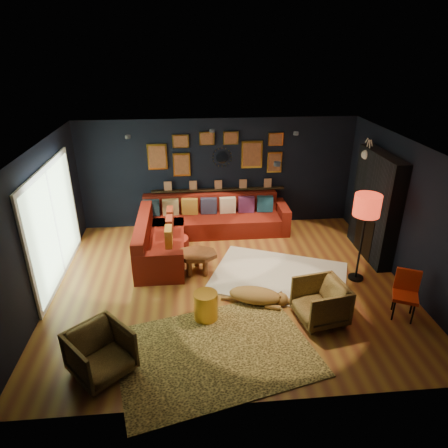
{
  "coord_description": "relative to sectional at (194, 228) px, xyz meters",
  "views": [
    {
      "loc": [
        -0.69,
        -6.36,
        4.22
      ],
      "look_at": [
        -0.08,
        0.3,
        1.11
      ],
      "focal_mm": 32.0,
      "sensor_mm": 36.0,
      "label": 1
    }
  ],
  "objects": [
    {
      "name": "floor",
      "position": [
        0.61,
        -1.81,
        -0.32
      ],
      "size": [
        6.5,
        6.5,
        0.0
      ],
      "primitive_type": "plane",
      "color": "#9A6426",
      "rests_on": "ground"
    },
    {
      "name": "room_walls",
      "position": [
        0.61,
        -1.81,
        1.27
      ],
      "size": [
        6.5,
        6.5,
        6.5
      ],
      "color": "black",
      "rests_on": "ground"
    },
    {
      "name": "sectional",
      "position": [
        0.0,
        0.0,
        0.0
      ],
      "size": [
        3.41,
        2.69,
        0.86
      ],
      "color": "maroon",
      "rests_on": "ground"
    },
    {
      "name": "ledge",
      "position": [
        0.61,
        0.87,
        0.6
      ],
      "size": [
        3.2,
        0.12,
        0.04
      ],
      "primitive_type": "cube",
      "color": "black",
      "rests_on": "room_walls"
    },
    {
      "name": "gallery_wall",
      "position": [
        0.6,
        0.91,
        1.48
      ],
      "size": [
        3.15,
        0.04,
        1.02
      ],
      "color": "gold",
      "rests_on": "room_walls"
    },
    {
      "name": "sunburst_mirror",
      "position": [
        0.71,
        0.91,
        1.38
      ],
      "size": [
        0.47,
        0.16,
        0.47
      ],
      "color": "silver",
      "rests_on": "room_walls"
    },
    {
      "name": "fireplace",
      "position": [
        3.71,
        -0.91,
        0.7
      ],
      "size": [
        0.31,
        1.6,
        2.2
      ],
      "color": "black",
      "rests_on": "ground"
    },
    {
      "name": "deer_head",
      "position": [
        3.75,
        -0.41,
        1.73
      ],
      "size": [
        0.5,
        0.28,
        0.45
      ],
      "color": "white",
      "rests_on": "fireplace"
    },
    {
      "name": "sliding_door",
      "position": [
        -2.6,
        -1.21,
        0.78
      ],
      "size": [
        0.06,
        2.8,
        2.2
      ],
      "color": "white",
      "rests_on": "ground"
    },
    {
      "name": "ceiling_spots",
      "position": [
        0.61,
        -1.01,
        2.24
      ],
      "size": [
        3.3,
        2.5,
        0.06
      ],
      "color": "black",
      "rests_on": "room_walls"
    },
    {
      "name": "shag_rug",
      "position": [
        1.59,
        -1.69,
        -0.31
      ],
      "size": [
        3.01,
        2.64,
        0.03
      ],
      "primitive_type": "cube",
      "rotation": [
        0.0,
        0.0,
        -0.39
      ],
      "color": "silver",
      "rests_on": "ground"
    },
    {
      "name": "leopard_rug",
      "position": [
        0.21,
        -3.61,
        -0.31
      ],
      "size": [
        3.23,
        2.64,
        0.02
      ],
      "primitive_type": "cube",
      "rotation": [
        0.0,
        0.0,
        0.25
      ],
      "color": "tan",
      "rests_on": "ground"
    },
    {
      "name": "coffee_table",
      "position": [
        0.01,
        -1.36,
        0.04
      ],
      "size": [
        0.89,
        0.7,
        0.41
      ],
      "rotation": [
        0.0,
        0.0,
        -0.1
      ],
      "color": "brown",
      "rests_on": "shag_rug"
    },
    {
      "name": "pouf",
      "position": [
        -0.42,
        -0.61,
        -0.11
      ],
      "size": [
        0.56,
        0.56,
        0.37
      ],
      "primitive_type": "cylinder",
      "color": "maroon",
      "rests_on": "shag_rug"
    },
    {
      "name": "armchair_left",
      "position": [
        -1.37,
        -3.86,
        0.06
      ],
      "size": [
        1.01,
        1.01,
        0.76
      ],
      "primitive_type": "imported",
      "rotation": [
        0.0,
        0.0,
        0.72
      ],
      "color": "#A8813E",
      "rests_on": "ground"
    },
    {
      "name": "armchair_right",
      "position": [
        1.97,
        -3.01,
        0.06
      ],
      "size": [
        0.82,
        0.85,
        0.76
      ],
      "primitive_type": "imported",
      "rotation": [
        0.0,
        0.0,
        -1.39
      ],
      "color": "#A8813E",
      "rests_on": "ground"
    },
    {
      "name": "gold_stool",
      "position": [
        0.11,
        -2.81,
        -0.08
      ],
      "size": [
        0.39,
        0.39,
        0.49
      ],
      "primitive_type": "cylinder",
      "color": "gold",
      "rests_on": "ground"
    },
    {
      "name": "orange_chair",
      "position": [
        3.39,
        -3.0,
        0.16
      ],
      "size": [
        0.52,
        0.52,
        0.82
      ],
      "rotation": [
        0.0,
        0.0,
        -0.45
      ],
      "color": "black",
      "rests_on": "ground"
    },
    {
      "name": "floor_lamp",
      "position": [
        3.07,
        -1.86,
        1.14
      ],
      "size": [
        0.48,
        0.48,
        1.73
      ],
      "color": "black",
      "rests_on": "ground"
    },
    {
      "name": "dog",
      "position": [
        0.99,
        -2.46,
        -0.11
      ],
      "size": [
        1.37,
        0.96,
        0.39
      ],
      "primitive_type": null,
      "rotation": [
        0.0,
        0.0,
        -0.31
      ],
      "color": "olive",
      "rests_on": "leopard_rug"
    }
  ]
}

